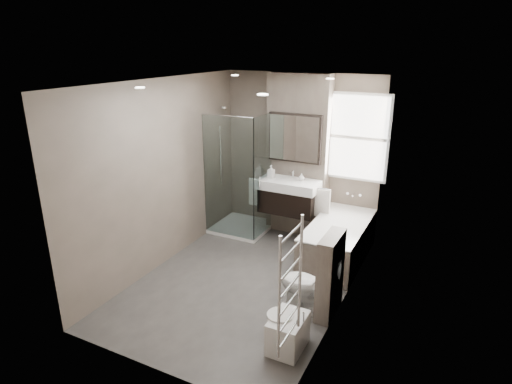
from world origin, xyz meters
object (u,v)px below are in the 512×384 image
Objects in this scene: toilet at (308,285)px; bidet at (287,332)px; vanity at (289,196)px; bathtub at (338,240)px.

toilet reaches higher than bidet.
vanity is 2.72m from bidet.
bidet is at bearing -67.59° from vanity.
bidet is (0.09, -2.14, -0.12)m from bathtub.
vanity is 2.03m from toilet.
bidet is at bearing -87.59° from bathtub.
toilet is 1.41× the size of bidet.
vanity is 1.07m from bathtub.
vanity is at bearing 112.41° from bidet.
toilet reaches higher than bathtub.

